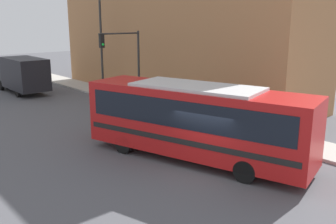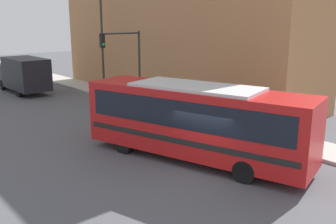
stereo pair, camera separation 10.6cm
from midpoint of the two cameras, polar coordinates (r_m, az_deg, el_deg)
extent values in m
plane|color=#515156|center=(15.89, 6.28, -8.85)|extent=(120.00, 120.00, 0.00)
cube|color=#B7B2A8|center=(34.68, -11.87, 3.57)|extent=(2.45, 70.00, 0.14)
cube|color=#B27A4C|center=(31.25, 0.71, 12.52)|extent=(6.00, 24.89, 10.72)
cube|color=red|center=(16.51, 4.05, -1.24)|extent=(5.26, 10.61, 2.86)
cube|color=black|center=(16.39, 4.08, 0.50)|extent=(5.08, 9.83, 1.17)
cube|color=black|center=(16.69, 4.01, -3.32)|extent=(5.19, 10.22, 0.24)
cube|color=silver|center=(16.19, 4.14, 3.83)|extent=(3.81, 6.09, 0.16)
cylinder|color=black|center=(19.47, -2.58, -3.02)|extent=(0.52, 0.95, 0.91)
cylinder|color=black|center=(17.75, -6.93, -4.81)|extent=(0.52, 0.95, 0.91)
cylinder|color=black|center=(16.85, 14.40, -6.21)|extent=(0.52, 0.95, 0.91)
cylinder|color=black|center=(14.83, 11.45, -8.86)|extent=(0.52, 0.95, 0.91)
cube|color=black|center=(33.69, -21.04, 5.50)|extent=(2.39, 5.01, 2.56)
cube|color=#262628|center=(37.00, -22.89, 5.42)|extent=(2.27, 1.95, 1.81)
cylinder|color=black|center=(36.49, -24.14, 3.76)|extent=(0.25, 0.90, 0.90)
cylinder|color=black|center=(32.67, -21.98, 2.90)|extent=(0.25, 0.90, 0.90)
cylinder|color=#999999|center=(20.99, 10.69, -2.02)|extent=(0.21, 0.21, 0.62)
sphere|color=#999999|center=(20.89, 10.73, -1.04)|extent=(0.20, 0.20, 0.20)
cylinder|color=#999999|center=(20.91, 10.94, -2.00)|extent=(0.09, 0.12, 0.09)
cylinder|color=#2D2D2D|center=(27.30, -4.59, 6.76)|extent=(0.16, 0.16, 5.21)
cylinder|color=#2D2D2D|center=(26.18, -7.57, 11.78)|extent=(3.20, 0.11, 0.11)
cube|color=black|center=(25.45, -10.20, 10.61)|extent=(0.30, 0.24, 0.90)
sphere|color=#19D83F|center=(25.35, -10.01, 10.09)|extent=(0.18, 0.18, 0.18)
cylinder|color=#2D2D2D|center=(25.77, -1.70, 1.58)|extent=(0.06, 0.06, 0.97)
cylinder|color=#4C4C51|center=(25.65, -1.71, 2.88)|extent=(0.14, 0.14, 0.22)
cylinder|color=#2D2D2D|center=(31.52, -10.21, 10.05)|extent=(0.18, 0.18, 7.96)
cylinder|color=#47382D|center=(24.39, 2.17, 0.63)|extent=(0.28, 0.28, 0.76)
cylinder|color=#338C4C|center=(24.24, 2.19, 2.23)|extent=(0.34, 0.34, 0.63)
sphere|color=tan|center=(24.16, 2.19, 3.21)|extent=(0.21, 0.21, 0.21)
cylinder|color=#23283D|center=(26.37, -0.76, 1.71)|extent=(0.28, 0.28, 0.81)
cylinder|color=#338C4C|center=(26.23, -0.77, 3.30)|extent=(0.34, 0.34, 0.68)
sphere|color=tan|center=(26.15, -0.77, 4.27)|extent=(0.22, 0.22, 0.22)
camera|label=1|loc=(0.05, -90.16, -0.04)|focal=40.00mm
camera|label=2|loc=(0.05, 89.84, 0.04)|focal=40.00mm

